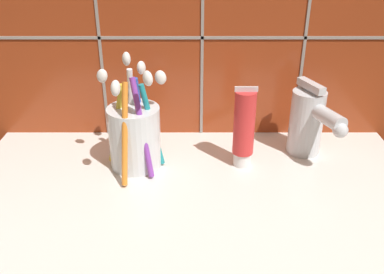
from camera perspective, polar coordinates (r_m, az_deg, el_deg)
The scene contains 4 objects.
sink_counter at distance 66.28cm, azimuth -0.18°, elevation -7.28°, with size 70.59×37.48×2.00cm, color silver.
toothbrush_cup at distance 68.98cm, azimuth -7.83°, elevation 0.40°, with size 11.21×13.41×18.31cm.
toothpaste_tube at distance 68.44cm, azimuth 6.76°, elevation 1.25°, with size 3.56×3.39×13.71cm.
sink_faucet at distance 74.27cm, azimuth 15.17°, elevation 2.11°, with size 7.11×11.86×12.76cm.
Camera 1 is at (0.00, -54.56, 38.63)cm, focal length 40.00 mm.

